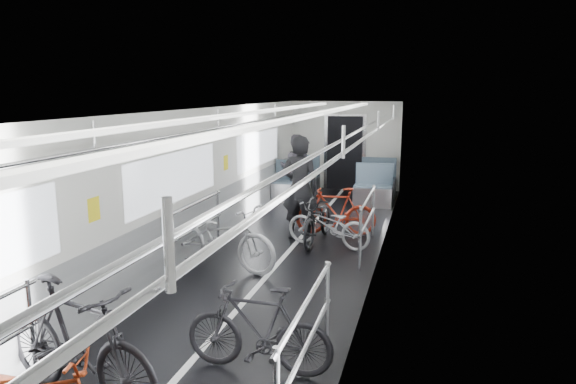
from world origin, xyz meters
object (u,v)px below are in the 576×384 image
Objects in this scene: person_standing at (300,188)px; bike_right_far at (336,211)px; bike_right_near at (258,329)px; bike_left_mid at (78,342)px; bike_left_far at (221,237)px; bike_right_mid at (328,225)px; person_seated at (295,167)px; bike_aisle at (318,219)px.

bike_right_far is at bearing -139.90° from person_standing.
person_standing reaches higher than bike_right_near.
bike_right_near is (1.34, 0.87, -0.12)m from bike_left_mid.
bike_left_far reaches higher than bike_right_mid.
bike_right_mid is 0.80× the size of person_standing.
bike_right_far is 3.26m from person_seated.
person_seated is (-1.54, 3.68, 0.41)m from bike_right_mid.
person_seated reaches higher than bike_right_far.
bike_right_mid is 0.35m from bike_aisle.
bike_left_mid is 1.61m from bike_right_near.
bike_aisle is (-0.23, 0.27, 0.03)m from bike_right_mid.
bike_aisle is 0.86× the size of person_standing.
bike_right_far reaches higher than bike_aisle.
bike_left_mid is 0.97× the size of person_standing.
bike_left_mid is at bearing -165.12° from bike_left_far.
bike_right_mid is at bearing 0.12° from bike_left_mid.
bike_right_far is 0.93× the size of person_seated.
bike_aisle is at bearing 167.70° from person_standing.
bike_aisle is at bearing -127.32° from bike_right_mid.
bike_aisle is 0.65m from person_standing.
bike_right_far is at bearing -166.93° from bike_right_mid.
bike_right_near is 4.96m from bike_right_far.
bike_left_far reaches higher than bike_aisle.
bike_right_mid is at bearing -7.41° from bike_right_far.
bike_left_mid is at bearing -19.78° from bike_right_far.
bike_left_far reaches higher than bike_right_far.
person_standing is (-0.37, 0.10, 0.52)m from bike_aisle.
bike_right_mid is 1.01× the size of bike_right_far.
bike_right_near is at bearing 101.87° from person_standing.
person_standing reaches higher than bike_left_far.
bike_right_mid is 4.01m from person_seated.
bike_right_near is at bearing -6.53° from bike_right_far.
bike_right_far is at bearing 2.06° from bike_left_mid.
bike_right_mid is (1.36, 1.50, -0.10)m from bike_left_far.
bike_right_far is at bearing 109.68° from person_seated.
person_seated is at bearing -168.59° from bike_right_near.
person_seated reaches higher than bike_right_near.
person_seated is at bearing 15.87° from bike_left_mid.
bike_aisle is (-0.35, 4.42, -0.01)m from bike_right_near.
bike_right_far is 0.59m from bike_aisle.
bike_left_mid is 1.23× the size of bike_right_far.
person_seated reaches higher than bike_left_mid.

